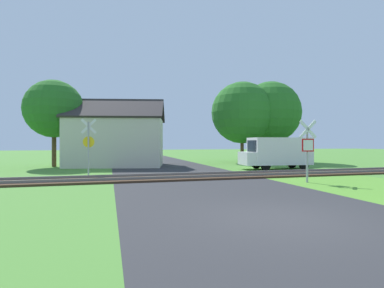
{
  "coord_description": "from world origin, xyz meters",
  "views": [
    {
      "loc": [
        -4.02,
        -6.36,
        1.84
      ],
      "look_at": [
        0.5,
        9.94,
        1.8
      ],
      "focal_mm": 28.0,
      "sensor_mm": 36.0,
      "label": 1
    }
  ],
  "objects_px": {
    "crossing_sign_far": "(89,142)",
    "tree_right": "(242,113)",
    "stop_sign_near": "(308,147)",
    "mail_truck": "(277,152)",
    "tree_left": "(54,109)",
    "house": "(117,141)",
    "tree_far": "(270,112)"
  },
  "relations": [
    {
      "from": "tree_far",
      "to": "tree_left",
      "type": "xyz_separation_m",
      "value": [
        -19.56,
        -0.97,
        -0.37
      ]
    },
    {
      "from": "crossing_sign_far",
      "to": "house",
      "type": "relative_size",
      "value": 0.38
    },
    {
      "from": "tree_left",
      "to": "mail_truck",
      "type": "bearing_deg",
      "value": -23.18
    },
    {
      "from": "stop_sign_near",
      "to": "mail_truck",
      "type": "relative_size",
      "value": 0.59
    },
    {
      "from": "crossing_sign_far",
      "to": "tree_far",
      "type": "bearing_deg",
      "value": 34.97
    },
    {
      "from": "stop_sign_near",
      "to": "mail_truck",
      "type": "height_order",
      "value": "stop_sign_near"
    },
    {
      "from": "mail_truck",
      "to": "house",
      "type": "bearing_deg",
      "value": 63.9
    },
    {
      "from": "stop_sign_near",
      "to": "crossing_sign_far",
      "type": "relative_size",
      "value": 0.9
    },
    {
      "from": "tree_far",
      "to": "tree_left",
      "type": "distance_m",
      "value": 19.59
    },
    {
      "from": "stop_sign_near",
      "to": "mail_truck",
      "type": "xyz_separation_m",
      "value": [
        2.55,
        6.79,
        -0.43
      ]
    },
    {
      "from": "tree_right",
      "to": "mail_truck",
      "type": "height_order",
      "value": "tree_right"
    },
    {
      "from": "crossing_sign_far",
      "to": "stop_sign_near",
      "type": "bearing_deg",
      "value": -22.9
    },
    {
      "from": "tree_right",
      "to": "house",
      "type": "bearing_deg",
      "value": -174.18
    },
    {
      "from": "stop_sign_near",
      "to": "tree_right",
      "type": "xyz_separation_m",
      "value": [
        3.32,
        14.25,
        3.1
      ]
    },
    {
      "from": "tree_left",
      "to": "mail_truck",
      "type": "distance_m",
      "value": 17.37
    },
    {
      "from": "stop_sign_near",
      "to": "tree_far",
      "type": "height_order",
      "value": "tree_far"
    },
    {
      "from": "crossing_sign_far",
      "to": "tree_left",
      "type": "distance_m",
      "value": 8.52
    },
    {
      "from": "house",
      "to": "mail_truck",
      "type": "height_order",
      "value": "house"
    },
    {
      "from": "tree_left",
      "to": "mail_truck",
      "type": "xyz_separation_m",
      "value": [
        15.68,
        -6.71,
        -3.3
      ]
    },
    {
      "from": "house",
      "to": "tree_far",
      "type": "xyz_separation_m",
      "value": [
        14.76,
        1.41,
        2.84
      ]
    },
    {
      "from": "crossing_sign_far",
      "to": "tree_right",
      "type": "bearing_deg",
      "value": 39.43
    },
    {
      "from": "stop_sign_near",
      "to": "house",
      "type": "xyz_separation_m",
      "value": [
        -8.33,
        13.06,
        0.4
      ]
    },
    {
      "from": "crossing_sign_far",
      "to": "tree_right",
      "type": "relative_size",
      "value": 0.42
    },
    {
      "from": "tree_far",
      "to": "tree_right",
      "type": "height_order",
      "value": "tree_far"
    },
    {
      "from": "house",
      "to": "crossing_sign_far",
      "type": "bearing_deg",
      "value": -91.51
    },
    {
      "from": "stop_sign_near",
      "to": "tree_far",
      "type": "xyz_separation_m",
      "value": [
        6.43,
        14.47,
        3.25
      ]
    },
    {
      "from": "tree_right",
      "to": "mail_truck",
      "type": "xyz_separation_m",
      "value": [
        -0.77,
        -7.46,
        -3.53
      ]
    },
    {
      "from": "crossing_sign_far",
      "to": "tree_right",
      "type": "distance_m",
      "value": 16.01
    },
    {
      "from": "crossing_sign_far",
      "to": "mail_truck",
      "type": "distance_m",
      "value": 12.68
    },
    {
      "from": "stop_sign_near",
      "to": "tree_left",
      "type": "xyz_separation_m",
      "value": [
        -13.13,
        13.5,
        2.87
      ]
    },
    {
      "from": "crossing_sign_far",
      "to": "tree_far",
      "type": "relative_size",
      "value": 0.41
    },
    {
      "from": "crossing_sign_far",
      "to": "tree_left",
      "type": "bearing_deg",
      "value": 119.83
    }
  ]
}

